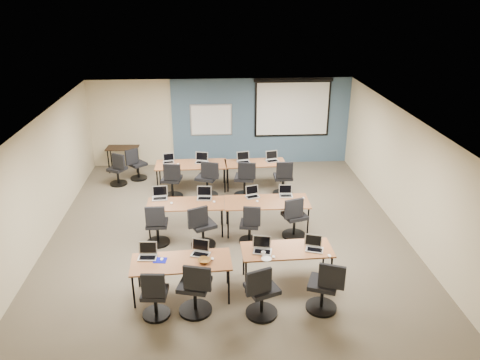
{
  "coord_description": "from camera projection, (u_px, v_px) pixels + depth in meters",
  "views": [
    {
      "loc": [
        -0.34,
        -9.53,
        5.3
      ],
      "look_at": [
        0.32,
        0.4,
        1.12
      ],
      "focal_mm": 35.0,
      "sensor_mm": 36.0,
      "label": 1
    }
  ],
  "objects": [
    {
      "name": "laptop_6",
      "position": [
        252.0,
        194.0,
        10.88
      ],
      "size": [
        0.31,
        0.26,
        0.24
      ],
      "rotation": [
        0.0,
        0.0,
        0.32
      ],
      "color": "silver",
      "rests_on": "training_table_mid_right"
    },
    {
      "name": "mouse_6",
      "position": [
        257.0,
        201.0,
        10.63
      ],
      "size": [
        0.07,
        0.1,
        0.03
      ],
      "primitive_type": "ellipsoid",
      "rotation": [
        0.0,
        0.0,
        0.15
      ],
      "color": "white",
      "rests_on": "training_table_mid_right"
    },
    {
      "name": "laptop_8",
      "position": [
        169.0,
        160.0,
        12.97
      ],
      "size": [
        0.3,
        0.26,
        0.23
      ],
      "rotation": [
        0.0,
        0.0,
        0.15
      ],
      "color": "#B7B7BE",
      "rests_on": "training_table_back_left"
    },
    {
      "name": "mouse_1",
      "position": [
        212.0,
        259.0,
        8.4
      ],
      "size": [
        0.07,
        0.1,
        0.03
      ],
      "primitive_type": "ellipsoid",
      "rotation": [
        0.0,
        0.0,
        0.11
      ],
      "color": "white",
      "rests_on": "training_table_front_left"
    },
    {
      "name": "mouse_4",
      "position": [
        172.0,
        203.0,
        10.54
      ],
      "size": [
        0.07,
        0.11,
        0.04
      ],
      "primitive_type": "ellipsoid",
      "rotation": [
        0.0,
        0.0,
        0.05
      ],
      "color": "white",
      "rests_on": "training_table_mid_left"
    },
    {
      "name": "task_chair_8",
      "position": [
        172.0,
        183.0,
        12.39
      ],
      "size": [
        0.55,
        0.55,
        1.03
      ],
      "rotation": [
        0.0,
        0.0,
        -0.17
      ],
      "color": "black",
      "rests_on": "floor"
    },
    {
      "name": "mouse_8",
      "position": [
        178.0,
        164.0,
        12.83
      ],
      "size": [
        0.08,
        0.11,
        0.03
      ],
      "primitive_type": "ellipsoid",
      "rotation": [
        0.0,
        0.0,
        0.32
      ],
      "color": "white",
      "rests_on": "training_table_back_left"
    },
    {
      "name": "training_table_mid_right",
      "position": [
        267.0,
        203.0,
        10.66
      ],
      "size": [
        1.93,
        0.8,
        0.73
      ],
      "rotation": [
        0.0,
        0.0,
        -0.01
      ],
      "color": "#A76A2D",
      "rests_on": "floor"
    },
    {
      "name": "training_table_back_right",
      "position": [
        255.0,
        164.0,
        12.98
      ],
      "size": [
        1.67,
        0.7,
        0.73
      ],
      "rotation": [
        0.0,
        0.0,
        0.04
      ],
      "color": "#9E662F",
      "rests_on": "floor"
    },
    {
      "name": "laptop_0",
      "position": [
        148.0,
        254.0,
        8.46
      ],
      "size": [
        0.33,
        0.28,
        0.25
      ],
      "rotation": [
        0.0,
        0.0,
        -0.06
      ],
      "color": "silver",
      "rests_on": "training_table_front_left"
    },
    {
      "name": "task_chair_2",
      "position": [
        261.0,
        295.0,
        7.92
      ],
      "size": [
        0.59,
        0.56,
        1.03
      ],
      "rotation": [
        0.0,
        0.0,
        0.37
      ],
      "color": "black",
      "rests_on": "floor"
    },
    {
      "name": "training_table_front_right",
      "position": [
        287.0,
        251.0,
        8.75
      ],
      "size": [
        1.7,
        0.71,
        0.73
      ],
      "rotation": [
        0.0,
        0.0,
        0.03
      ],
      "color": "brown",
      "rests_on": "floor"
    },
    {
      "name": "laptop_11",
      "position": [
        272.0,
        158.0,
        13.07
      ],
      "size": [
        0.35,
        0.3,
        0.26
      ],
      "rotation": [
        0.0,
        0.0,
        0.25
      ],
      "color": "#AEAEAE",
      "rests_on": "training_table_back_right"
    },
    {
      "name": "spare_chair_b",
      "position": [
        118.0,
        172.0,
        13.21
      ],
      "size": [
        0.54,
        0.49,
        0.97
      ],
      "rotation": [
        0.0,
        0.0,
        -0.51
      ],
      "color": "black",
      "rests_on": "floor"
    },
    {
      "name": "mouse_3",
      "position": [
        329.0,
        256.0,
        8.49
      ],
      "size": [
        0.07,
        0.11,
        0.04
      ],
      "primitive_type": "ellipsoid",
      "rotation": [
        0.0,
        0.0,
        -0.11
      ],
      "color": "white",
      "rests_on": "training_table_front_right"
    },
    {
      "name": "snack_bowl",
      "position": [
        204.0,
        261.0,
        8.31
      ],
      "size": [
        0.29,
        0.29,
        0.06
      ],
      "primitive_type": "imported",
      "rotation": [
        0.0,
        0.0,
        -0.26
      ],
      "color": "brown",
      "rests_on": "training_table_front_left"
    },
    {
      "name": "snack_plate",
      "position": [
        266.0,
        259.0,
        8.42
      ],
      "size": [
        0.23,
        0.23,
        0.01
      ],
      "primitive_type": "cylinder",
      "rotation": [
        0.0,
        0.0,
        -0.25
      ],
      "color": "white",
      "rests_on": "training_table_front_right"
    },
    {
      "name": "laptop_7",
      "position": [
        286.0,
        193.0,
        10.92
      ],
      "size": [
        0.31,
        0.26,
        0.23
      ],
      "rotation": [
        0.0,
        0.0,
        -0.05
      ],
      "color": "silver",
      "rests_on": "training_table_mid_right"
    },
    {
      "name": "task_chair_3",
      "position": [
        324.0,
        290.0,
        8.06
      ],
      "size": [
        0.58,
        0.55,
        1.03
      ],
      "rotation": [
        0.0,
        0.0,
        -0.38
      ],
      "color": "black",
      "rests_on": "floor"
    },
    {
      "name": "coffee_cup",
      "position": [
        263.0,
        254.0,
        8.49
      ],
      "size": [
        0.09,
        0.09,
        0.07
      ],
      "primitive_type": "imported",
      "rotation": [
        0.0,
        0.0,
        0.33
      ],
      "color": "silver",
      "rests_on": "snack_plate"
    },
    {
      "name": "task_chair_10",
      "position": [
        245.0,
        182.0,
        12.43
      ],
      "size": [
        0.57,
        0.57,
        1.05
      ],
      "rotation": [
        0.0,
        0.0,
        -0.18
      ],
      "color": "black",
      "rests_on": "floor"
    },
    {
      "name": "spare_chair_a",
      "position": [
        136.0,
        167.0,
        13.58
      ],
      "size": [
        0.56,
        0.48,
        0.97
      ],
      "rotation": [
        0.0,
        0.0,
        0.7
      ],
      "color": "black",
      "rests_on": "floor"
    },
    {
      "name": "mouse_2",
      "position": [
        274.0,
        257.0,
        8.46
      ],
      "size": [
        0.08,
        0.11,
        0.03
      ],
      "primitive_type": "ellipsoid",
      "rotation": [
        0.0,
        0.0,
        0.25
      ],
      "color": "white",
      "rests_on": "training_table_front_right"
    },
    {
      "name": "laptop_5",
      "position": [
        204.0,
        195.0,
        10.79
      ],
      "size": [
        0.34,
        0.29,
        0.26
      ],
      "rotation": [
        0.0,
        0.0,
        -0.1
      ],
      "color": "#ABACB3",
      "rests_on": "training_table_mid_left"
    },
    {
      "name": "mouse_10",
      "position": [
        254.0,
        164.0,
        12.84
      ],
      "size": [
        0.08,
        0.1,
        0.03
      ],
      "primitive_type": "ellipsoid",
      "rotation": [
        0.0,
        0.0,
        -0.29
      ],
      "color": "white",
      "rests_on": "training_table_back_right"
    },
    {
      "name": "wall_left",
      "position": [
        42.0,
        182.0,
        10.08
      ],
      "size": [
        0.04,
        9.0,
        2.7
      ],
      "primitive_type": "cube",
      "color": "beige",
      "rests_on": "ground"
    },
    {
      "name": "mouse_9",
      "position": [
        210.0,
        165.0,
        12.77
      ],
      "size": [
        0.07,
        0.1,
        0.03
      ],
      "primitive_type": "ellipsoid",
      "rotation": [
        0.0,
        0.0,
        0.15
      ],
      "color": "white",
      "rests_on": "training_table_back_left"
    },
    {
      "name": "laptop_10",
      "position": [
        243.0,
        160.0,
        12.99
      ],
      "size": [
        0.36,
        0.3,
        0.27
      ],
      "rotation": [
        0.0,
        0.0,
        0.17
      ],
      "color": "#9F9FAB",
      "rests_on": "training_table_back_right"
    },
    {
      "name": "mouse_11",
      "position": [
        284.0,
        163.0,
        12.92
      ],
      "size": [
        0.1,
        0.12,
        0.04
      ],
      "primitive_type": "ellipsoid",
      "rotation": [
        0.0,
        0.0,
        -0.34
      ],
      "color": "white",
      "rests_on": "training_table_back_right"
    },
    {
      "name": "laptop_9",
      "position": [
        202.0,
        160.0,
        12.96
      ],
      "size": [
        0.35,
        0.3,
        0.27
      ],
      "rotation": [
        0.0,
        0.0,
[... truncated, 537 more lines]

